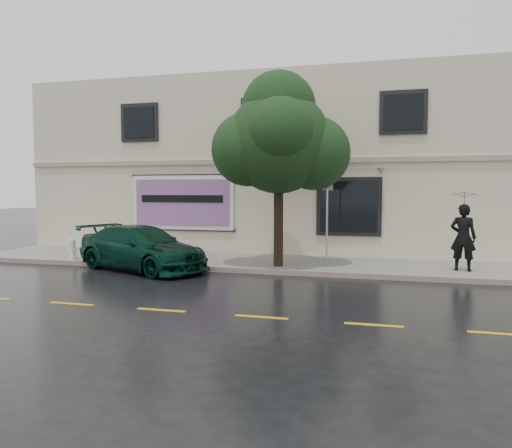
% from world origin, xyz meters
% --- Properties ---
extents(ground, '(90.00, 90.00, 0.00)m').
position_xyz_m(ground, '(0.00, 0.00, 0.00)').
color(ground, black).
rests_on(ground, ground).
extents(sidewalk, '(20.00, 3.50, 0.15)m').
position_xyz_m(sidewalk, '(0.00, 3.25, 0.07)').
color(sidewalk, gray).
rests_on(sidewalk, ground).
extents(curb, '(20.00, 0.18, 0.16)m').
position_xyz_m(curb, '(0.00, 1.50, 0.07)').
color(curb, gray).
rests_on(curb, ground).
extents(road_marking, '(19.00, 0.12, 0.01)m').
position_xyz_m(road_marking, '(0.00, -3.50, 0.01)').
color(road_marking, gold).
rests_on(road_marking, ground).
extents(building, '(20.00, 8.12, 7.00)m').
position_xyz_m(building, '(0.00, 9.00, 3.50)').
color(building, beige).
rests_on(building, ground).
extents(billboard, '(4.30, 0.16, 2.20)m').
position_xyz_m(billboard, '(-3.20, 4.92, 2.05)').
color(billboard, white).
rests_on(billboard, ground).
extents(car, '(5.28, 3.85, 1.41)m').
position_xyz_m(car, '(-2.97, 1.20, 0.70)').
color(car, black).
rests_on(car, ground).
extents(pedestrian, '(0.83, 0.65, 2.00)m').
position_xyz_m(pedestrian, '(6.74, 2.74, 1.15)').
color(pedestrian, black).
rests_on(pedestrian, sidewalk).
extents(umbrella, '(1.25, 1.25, 0.70)m').
position_xyz_m(umbrella, '(6.74, 2.74, 2.49)').
color(umbrella, black).
rests_on(umbrella, pedestrian).
extents(street_tree, '(3.21, 3.21, 5.49)m').
position_xyz_m(street_tree, '(1.26, 2.20, 4.02)').
color(street_tree, black).
rests_on(street_tree, sidewalk).
extents(fire_hydrant, '(0.30, 0.28, 0.73)m').
position_xyz_m(fire_hydrant, '(-5.94, 1.80, 0.50)').
color(fire_hydrant, white).
rests_on(fire_hydrant, sidewalk).
extents(sign_pole, '(0.36, 0.06, 2.90)m').
position_xyz_m(sign_pole, '(2.70, 2.83, 1.87)').
color(sign_pole, '#A0A5A9').
rests_on(sign_pole, sidewalk).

